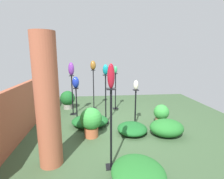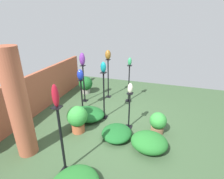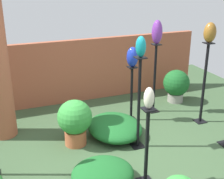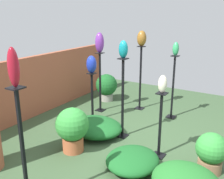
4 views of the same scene
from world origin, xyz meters
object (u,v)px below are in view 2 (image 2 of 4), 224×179
art_vase_teal (103,67)px  art_vase_jade (130,61)px  pedestal_violet (84,85)px  art_vase_cobalt (80,75)px  potted_plant_front_right (158,122)px  potted_plant_front_left (86,84)px  art_vase_violet (82,59)px  art_vase_ruby (55,96)px  pedestal_cobalt (82,96)px  art_vase_bronze (108,55)px  pedestal_ruby (62,144)px  potted_plant_near_pillar (77,118)px  pedestal_jade (129,85)px  pedestal_teal (104,98)px  pedestal_ivory (129,112)px  art_vase_ivory (130,88)px  brick_pillar (18,105)px  pedestal_bronze (108,80)px

art_vase_teal → art_vase_jade: size_ratio=1.10×
pedestal_violet → art_vase_cobalt: size_ratio=3.84×
potted_plant_front_right → potted_plant_front_left: (1.90, 3.06, 0.06)m
art_vase_violet → art_vase_ruby: 3.30m
pedestal_cobalt → art_vase_bronze: art_vase_bronze is taller
pedestal_ruby → potted_plant_front_right: bearing=-42.0°
pedestal_cobalt → art_vase_ruby: 2.96m
art_vase_cobalt → potted_plant_front_left: 1.61m
pedestal_ruby → art_vase_bronze: size_ratio=4.35×
pedestal_cobalt → potted_plant_front_right: pedestal_cobalt is taller
potted_plant_front_right → potted_plant_near_pillar: bearing=106.1°
pedestal_jade → art_vase_teal: (-1.39, 0.48, 1.02)m
potted_plant_near_pillar → art_vase_ruby: bearing=-163.7°
pedestal_cobalt → pedestal_teal: 0.99m
pedestal_ruby → art_vase_cobalt: size_ratio=4.21×
pedestal_ivory → art_vase_cobalt: (0.60, 1.78, 0.75)m
pedestal_teal → art_vase_ivory: bearing=-109.2°
pedestal_ruby → potted_plant_front_left: size_ratio=2.14×
brick_pillar → potted_plant_front_left: (3.59, 0.18, -0.86)m
art_vase_cobalt → art_vase_jade: (1.08, -1.40, 0.29)m
pedestal_jade → pedestal_violet: bearing=107.4°
art_vase_violet → pedestal_jade: bearing=-72.6°
pedestal_violet → pedestal_cobalt: size_ratio=1.31×
potted_plant_near_pillar → pedestal_cobalt: bearing=21.2°
pedestal_cobalt → art_vase_violet: bearing=18.2°
art_vase_cobalt → art_vase_ruby: bearing=-161.3°
art_vase_cobalt → art_vase_ruby: art_vase_ruby is taller
pedestal_ivory → potted_plant_front_left: bearing=50.0°
potted_plant_front_right → pedestal_bronze: bearing=48.5°
potted_plant_front_left → art_vase_teal: bearing=-138.8°
art_vase_bronze → pedestal_ivory: bearing=-145.6°
pedestal_ruby → pedestal_cobalt: bearing=18.7°
pedestal_teal → art_vase_ruby: size_ratio=3.50×
art_vase_ivory → potted_plant_front_right: 1.22m
pedestal_ruby → art_vase_ivory: bearing=-25.5°
pedestal_violet → art_vase_violet: bearing=90.0°
art_vase_jade → art_vase_ruby: bearing=171.6°
pedestal_jade → potted_plant_front_right: pedestal_jade is taller
pedestal_teal → art_vase_ruby: 2.47m
pedestal_jade → art_vase_jade: art_vase_jade is taller
art_vase_jade → potted_plant_front_left: size_ratio=0.40×
art_vase_cobalt → art_vase_bronze: 1.39m
potted_plant_front_right → potted_plant_front_left: potted_plant_front_left is taller
brick_pillar → art_vase_teal: bearing=-31.1°
pedestal_bronze → art_vase_violet: bearing=129.3°
art_vase_ivory → brick_pillar: bearing=129.4°
art_vase_jade → pedestal_jade: bearing=180.0°
brick_pillar → pedestal_bronze: 3.64m
art_vase_teal → brick_pillar: bearing=148.9°
pedestal_teal → art_vase_violet: 1.70m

